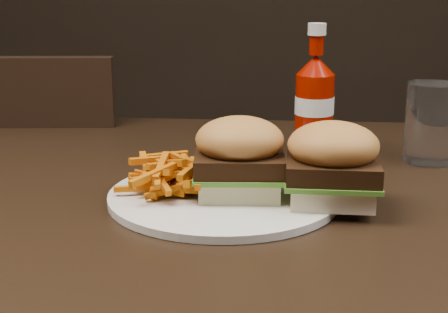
# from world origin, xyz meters

# --- Properties ---
(dining_table) EXTENTS (1.20, 0.80, 0.04)m
(dining_table) POSITION_xyz_m (0.00, 0.00, 0.73)
(dining_table) COLOR black
(dining_table) RESTS_ON ground
(chair_far) EXTENTS (0.44, 0.44, 0.04)m
(chair_far) POSITION_xyz_m (-0.51, 0.50, 0.43)
(chair_far) COLOR black
(chair_far) RESTS_ON ground
(plate) EXTENTS (0.26, 0.26, 0.01)m
(plate) POSITION_xyz_m (-0.09, -0.03, 0.76)
(plate) COLOR white
(plate) RESTS_ON dining_table
(sandwich_half_a) EXTENTS (0.09, 0.09, 0.02)m
(sandwich_half_a) POSITION_xyz_m (-0.07, -0.03, 0.77)
(sandwich_half_a) COLOR beige
(sandwich_half_a) RESTS_ON plate
(sandwich_half_b) EXTENTS (0.09, 0.09, 0.02)m
(sandwich_half_b) POSITION_xyz_m (0.03, -0.05, 0.77)
(sandwich_half_b) COLOR #FDE7C6
(sandwich_half_b) RESTS_ON plate
(fries_pile) EXTENTS (0.12, 0.12, 0.04)m
(fries_pile) POSITION_xyz_m (-0.15, -0.03, 0.78)
(fries_pile) COLOR #CC8200
(fries_pile) RESTS_ON plate
(ketchup_bottle) EXTENTS (0.06, 0.06, 0.11)m
(ketchup_bottle) POSITION_xyz_m (0.02, 0.18, 0.81)
(ketchup_bottle) COLOR #8E0D00
(ketchup_bottle) RESTS_ON dining_table
(tumbler) EXTENTS (0.08, 0.08, 0.11)m
(tumbler) POSITION_xyz_m (0.18, 0.15, 0.81)
(tumbler) COLOR white
(tumbler) RESTS_ON dining_table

